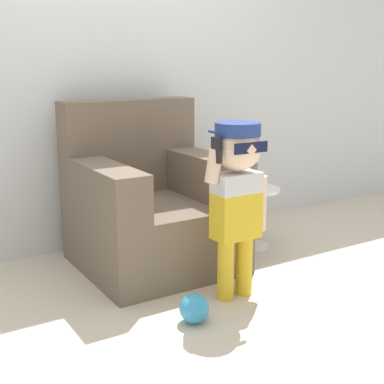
{
  "coord_description": "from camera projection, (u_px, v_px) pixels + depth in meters",
  "views": [
    {
      "loc": [
        -1.41,
        -2.72,
        1.28
      ],
      "look_at": [
        0.17,
        -0.16,
        0.54
      ],
      "focal_mm": 50.0,
      "sensor_mm": 36.0,
      "label": 1
    }
  ],
  "objects": [
    {
      "name": "ground_plane",
      "position": [
        155.0,
        276.0,
        3.27
      ],
      "size": [
        10.0,
        10.0,
        0.0
      ],
      "primitive_type": "plane",
      "color": "beige"
    },
    {
      "name": "wall_back",
      "position": [
        99.0,
        58.0,
        3.58
      ],
      "size": [
        10.0,
        0.05,
        2.6
      ],
      "color": "silver",
      "rests_on": "ground_plane"
    },
    {
      "name": "armchair",
      "position": [
        150.0,
        207.0,
        3.4
      ],
      "size": [
        0.9,
        0.91,
        1.04
      ],
      "color": "#6B5B4C",
      "rests_on": "ground_plane"
    },
    {
      "name": "person_child",
      "position": [
        237.0,
        183.0,
        2.84
      ],
      "size": [
        0.4,
        0.3,
        0.97
      ],
      "color": "gold",
      "rests_on": "ground_plane"
    },
    {
      "name": "side_table",
      "position": [
        252.0,
        212.0,
        3.71
      ],
      "size": [
        0.38,
        0.38,
        0.43
      ],
      "color": "white",
      "rests_on": "ground_plane"
    },
    {
      "name": "toy_ball",
      "position": [
        194.0,
        308.0,
        2.67
      ],
      "size": [
        0.15,
        0.15,
        0.15
      ],
      "color": "#3399D1",
      "rests_on": "ground_plane"
    }
  ]
}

